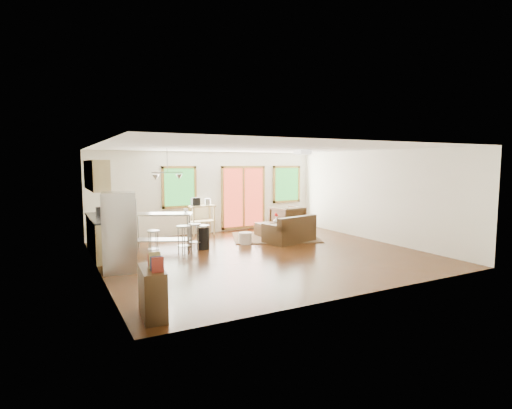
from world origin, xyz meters
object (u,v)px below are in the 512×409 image
coffee_table (290,224)px  armchair (287,218)px  loveseat (290,232)px  ottoman (267,230)px  rug (275,237)px  kitchen_cart (201,209)px  island (162,224)px  refrigerator (120,232)px

coffee_table → armchair: size_ratio=1.31×
loveseat → ottoman: loveseat is taller
rug → kitchen_cart: 2.46m
ottoman → island: bearing=-173.3°
rug → loveseat: (0.02, -0.80, 0.29)m
loveseat → refrigerator: (-4.78, -0.97, 0.52)m
rug → ottoman: bearing=104.7°
loveseat → coffee_table: (0.49, 0.77, 0.07)m
rug → island: island is taller
rug → loveseat: loveseat is taller
armchair → loveseat: bearing=53.4°
refrigerator → loveseat: bearing=21.0°
rug → armchair: armchair is taller
refrigerator → rug: bearing=29.9°
armchair → refrigerator: size_ratio=0.56×
coffee_table → ottoman: (-0.60, 0.38, -0.17)m
armchair → ottoman: armchair is taller
ottoman → refrigerator: refrigerator is taller
refrigerator → island: refrigerator is taller
coffee_table → ottoman: size_ratio=2.00×
rug → coffee_table: coffee_table is taller
island → refrigerator: bearing=-127.7°
coffee_table → kitchen_cart: size_ratio=1.02×
coffee_table → refrigerator: 5.57m
rug → coffee_table: 0.63m
armchair → island: island is taller
ottoman → rug: bearing=-75.3°
island → ottoman: bearing=6.7°
coffee_table → kitchen_cart: 2.80m
ottoman → refrigerator: 5.16m
kitchen_cart → armchair: bearing=-13.9°
island → coffee_table: bearing=0.2°
armchair → ottoman: (-1.00, -0.42, -0.26)m
rug → ottoman: (-0.09, 0.35, 0.19)m
rug → armchair: (0.91, 0.77, 0.44)m
coffee_table → refrigerator: bearing=-161.7°
ottoman → refrigerator: bearing=-155.6°
ottoman → armchair: bearing=22.7°
island → rug: bearing=0.7°
armchair → ottoman: bearing=15.6°
coffee_table → refrigerator: (-5.27, -1.74, 0.45)m
ottoman → kitchen_cart: (-1.73, 1.09, 0.61)m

